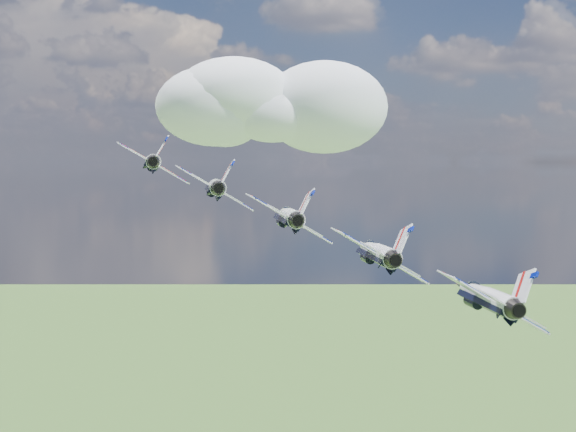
{
  "coord_description": "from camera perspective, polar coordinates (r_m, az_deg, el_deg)",
  "views": [
    {
      "loc": [
        -12.83,
        -69.03,
        152.36
      ],
      "look_at": [
        -2.74,
        10.68,
        146.96
      ],
      "focal_mm": 50.0,
      "sensor_mm": 36.0,
      "label": 1
    }
  ],
  "objects": [
    {
      "name": "jet_0",
      "position": [
        97.48,
        -9.47,
        3.83
      ],
      "size": [
        10.08,
        13.62,
        8.09
      ],
      "primitive_type": null,
      "rotation": [
        0.0,
        0.53,
        0.01
      ],
      "color": "silver"
    },
    {
      "name": "cloud_far",
      "position": [
        274.47,
        -1.08,
        7.61
      ],
      "size": [
        61.69,
        48.47,
        24.23
      ],
      "primitive_type": "ellipsoid",
      "color": "white"
    },
    {
      "name": "jet_1",
      "position": [
        88.65,
        -5.18,
        2.11
      ],
      "size": [
        10.08,
        13.62,
        8.09
      ],
      "primitive_type": null,
      "rotation": [
        0.0,
        0.53,
        0.01
      ],
      "color": "silver"
    },
    {
      "name": "jet_2",
      "position": [
        80.52,
        -0.0,
        0.0
      ],
      "size": [
        10.08,
        13.62,
        8.09
      ],
      "primitive_type": null,
      "rotation": [
        0.0,
        0.53,
        0.01
      ],
      "color": "white"
    },
    {
      "name": "jet_4",
      "position": [
        67.36,
        13.81,
        -5.55
      ],
      "size": [
        10.08,
        13.62,
        8.09
      ],
      "primitive_type": null,
      "rotation": [
        0.0,
        0.53,
        0.01
      ],
      "color": "white"
    },
    {
      "name": "jet_3",
      "position": [
        73.32,
        6.27,
        -2.55
      ],
      "size": [
        10.08,
        13.62,
        8.09
      ],
      "primitive_type": null,
      "rotation": [
        0.0,
        0.53,
        0.01
      ],
      "color": "white"
    }
  ]
}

